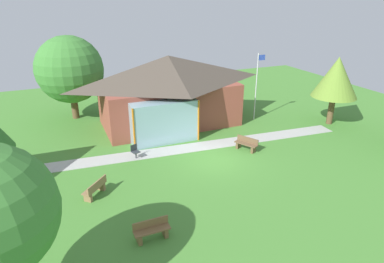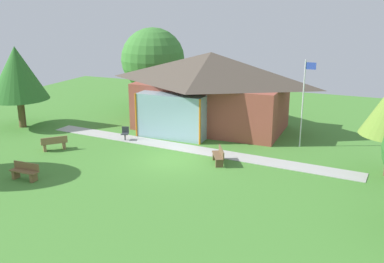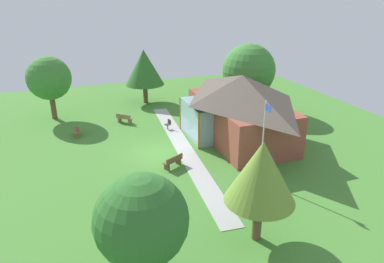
% 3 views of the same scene
% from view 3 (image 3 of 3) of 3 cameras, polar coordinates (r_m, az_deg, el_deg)
% --- Properties ---
extents(ground_plane, '(44.00, 44.00, 0.00)m').
position_cam_3_polar(ground_plane, '(26.10, -5.50, -3.53)').
color(ground_plane, '#478433').
extents(pavilion, '(10.78, 6.95, 5.19)m').
position_cam_3_polar(pavilion, '(27.81, 7.55, 4.02)').
color(pavilion, brown).
rests_on(pavilion, ground_plane).
extents(footpath, '(19.90, 2.80, 0.03)m').
position_cam_3_polar(footpath, '(26.60, -1.26, -2.87)').
color(footpath, '#ADADA8').
rests_on(footpath, ground_plane).
extents(flagpole, '(0.64, 0.08, 5.22)m').
position_cam_3_polar(flagpole, '(21.63, 11.45, -1.06)').
color(flagpole, silver).
rests_on(flagpole, ground_plane).
extents(bench_rear_near_path, '(1.10, 1.53, 0.84)m').
position_cam_3_polar(bench_rear_near_path, '(23.92, -3.06, -4.89)').
color(bench_rear_near_path, brown).
rests_on(bench_rear_near_path, ground_plane).
extents(bench_front_left, '(1.51, 0.46, 0.84)m').
position_cam_3_polar(bench_front_left, '(30.45, -18.04, 0.09)').
color(bench_front_left, brown).
rests_on(bench_front_left, ground_plane).
extents(bench_mid_left, '(1.35, 1.40, 0.84)m').
position_cam_3_polar(bench_mid_left, '(32.29, -10.88, 2.06)').
color(bench_mid_left, olive).
rests_on(bench_mid_left, ground_plane).
extents(patio_chair_west, '(0.56, 0.56, 0.86)m').
position_cam_3_polar(patio_chair_west, '(30.32, -3.87, 1.12)').
color(patio_chair_west, '#33383D').
rests_on(patio_chair_west, ground_plane).
extents(tree_west_hedge, '(4.01, 4.01, 5.58)m').
position_cam_3_polar(tree_west_hedge, '(37.07, -7.74, 10.22)').
color(tree_west_hedge, brown).
rests_on(tree_west_hedge, ground_plane).
extents(tree_behind_pavilion_left, '(5.12, 5.12, 6.47)m').
position_cam_3_polar(tree_behind_pavilion_left, '(34.98, 9.14, 9.69)').
color(tree_behind_pavilion_left, brown).
rests_on(tree_behind_pavilion_left, ground_plane).
extents(tree_far_east, '(3.60, 3.60, 5.06)m').
position_cam_3_polar(tree_far_east, '(13.64, -8.19, -14.04)').
color(tree_far_east, brown).
rests_on(tree_far_east, ground_plane).
extents(tree_east_hedge, '(3.29, 3.29, 5.11)m').
position_cam_3_polar(tree_east_hedge, '(16.18, 11.13, -6.53)').
color(tree_east_hedge, brown).
rests_on(tree_east_hedge, ground_plane).
extents(tree_lawn_corner, '(3.91, 3.91, 5.78)m').
position_cam_3_polar(tree_lawn_corner, '(34.34, -22.12, 7.96)').
color(tree_lawn_corner, brown).
rests_on(tree_lawn_corner, ground_plane).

